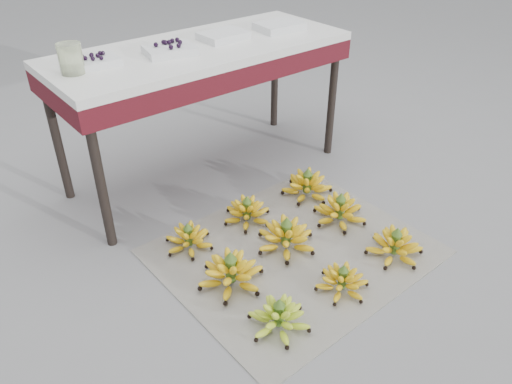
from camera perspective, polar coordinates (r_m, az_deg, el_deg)
ground at (r=2.49m, az=6.01°, el=-7.39°), size 60.00×60.00×0.00m
newspaper_mat at (r=2.52m, az=4.32°, el=-6.77°), size 1.27×1.07×0.01m
bunch_front_left at (r=2.11m, az=2.63°, el=-14.11°), size 0.28×0.28×0.16m
bunch_front_center at (r=2.30m, az=9.83°, el=-10.02°), size 0.29×0.29×0.15m
bunch_front_right at (r=2.54m, az=15.57°, el=-5.95°), size 0.29×0.29×0.17m
bunch_mid_left at (r=2.29m, az=-2.87°, el=-9.20°), size 0.39×0.39×0.19m
bunch_mid_center at (r=2.50m, az=3.45°, el=-5.15°), size 0.37×0.37×0.18m
bunch_mid_right at (r=2.72m, az=9.55°, el=-2.14°), size 0.32×0.32×0.18m
bunch_back_left at (r=2.52m, az=-7.69°, el=-5.32°), size 0.32×0.32×0.15m
bunch_back_center at (r=2.68m, az=-1.03°, el=-2.32°), size 0.31×0.31×0.16m
bunch_back_right at (r=2.90m, az=5.86°, el=0.72°), size 0.37×0.37×0.18m
vendor_table at (r=2.87m, az=-6.23°, el=14.58°), size 1.68×0.67×0.80m
tray_far_left at (r=2.62m, az=-17.92°, el=14.00°), size 0.23×0.17×0.06m
tray_left at (r=2.70m, az=-9.80°, el=15.72°), size 0.28×0.23×0.06m
tray_right at (r=2.93m, az=-3.74°, el=17.40°), size 0.26×0.19×0.04m
tray_far_right at (r=3.12m, az=2.71°, el=18.41°), size 0.28×0.22×0.04m
glass_jar at (r=2.53m, az=-20.41°, el=14.10°), size 0.15×0.15×0.14m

